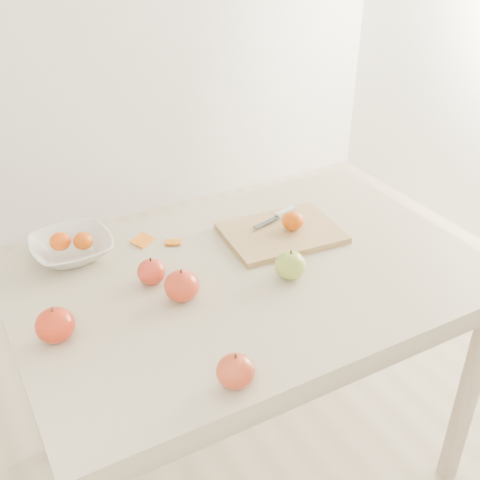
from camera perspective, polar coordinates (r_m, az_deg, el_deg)
ground at (r=2.08m, az=0.71°, el=-20.26°), size 3.50×3.50×0.00m
table at (r=1.62m, az=0.86°, el=-5.90°), size 1.20×0.80×0.75m
cutting_board at (r=1.72m, az=3.95°, el=0.68°), size 0.34×0.26×0.02m
board_tangerine at (r=1.70m, az=5.03°, el=1.82°), size 0.06×0.06×0.05m
fruit_bowl at (r=1.67m, az=-15.67°, el=-0.73°), size 0.22×0.22×0.05m
bowl_tangerine_near at (r=1.67m, az=-16.70°, el=-0.12°), size 0.06×0.06×0.05m
bowl_tangerine_far at (r=1.65m, az=-14.65°, el=-0.07°), size 0.05×0.05×0.05m
orange_peel_a at (r=1.71m, az=-9.18°, el=-0.15°), size 0.07×0.07×0.01m
orange_peel_b at (r=1.69m, az=-6.35°, el=-0.28°), size 0.06×0.05×0.01m
paring_knife at (r=1.78m, az=4.03°, el=2.51°), size 0.17×0.06×0.01m
apple_green at (r=1.53m, az=4.79°, el=-2.40°), size 0.08×0.08×0.07m
apple_red_d at (r=1.39m, az=-17.12°, el=-7.72°), size 0.09×0.09×0.08m
apple_red_a at (r=1.52m, az=-8.38°, el=-2.99°), size 0.07×0.07×0.07m
apple_red_b at (r=1.45m, az=-5.54°, el=-4.34°), size 0.09×0.09×0.08m
apple_red_c at (r=1.23m, az=-0.42°, el=-12.32°), size 0.08×0.08×0.07m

